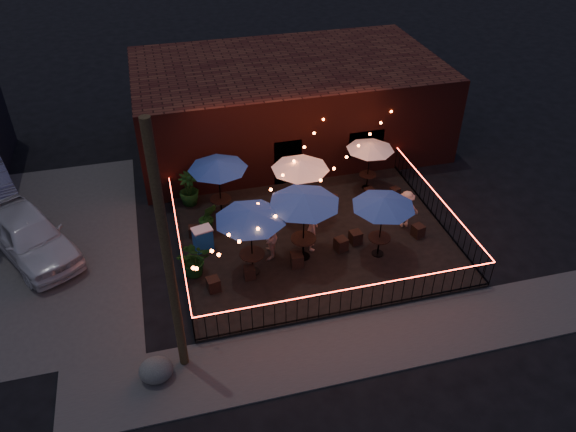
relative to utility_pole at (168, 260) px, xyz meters
name	(u,v)px	position (x,y,z in m)	size (l,w,h in m)	color
ground	(331,275)	(5.40, 2.60, -4.00)	(110.00, 110.00, 0.00)	black
patio	(314,239)	(5.40, 4.60, -3.92)	(10.00, 8.00, 0.15)	black
sidewalk	(364,343)	(5.40, -0.65, -3.98)	(18.00, 2.50, 0.05)	#423F3D
brick_building	(287,103)	(6.40, 12.59, -2.00)	(14.00, 8.00, 4.00)	#36130E
utility_pole	(168,260)	(0.00, 0.00, 0.00)	(0.26, 0.26, 8.00)	#322614
fence_front	(351,300)	(5.40, 0.60, -3.34)	(10.00, 0.04, 1.04)	black
fence_left	(180,248)	(0.40, 4.60, -3.34)	(0.04, 8.00, 1.04)	black
fence_right	(437,208)	(10.40, 4.60, -3.34)	(0.04, 8.00, 1.04)	black
festoon_lights	(291,194)	(4.39, 4.30, -1.48)	(10.02, 8.72, 1.32)	#FA581F
cafe_table_0	(250,216)	(2.75, 3.30, -1.41)	(2.98, 2.98, 2.67)	black
cafe_table_1	(218,165)	(2.24, 6.97, -1.55)	(2.47, 2.47, 2.52)	black
cafe_table_2	(304,199)	(4.68, 3.65, -1.34)	(2.55, 2.55, 2.75)	black
cafe_table_3	(300,166)	(5.27, 6.24, -1.59)	(2.95, 2.95, 2.47)	black
cafe_table_4	(384,203)	(7.36, 3.12, -1.60)	(2.46, 2.46, 2.47)	black
cafe_table_5	(370,147)	(8.57, 7.38, -1.85)	(2.47, 2.47, 2.19)	black
bistro_chair_0	(213,284)	(1.28, 2.74, -3.61)	(0.41, 0.41, 0.49)	black
bistro_chair_1	(250,273)	(2.58, 3.03, -3.63)	(0.37, 0.37, 0.44)	black
bistro_chair_2	(194,231)	(0.99, 5.89, -3.64)	(0.36, 0.36, 0.42)	black
bistro_chair_3	(251,214)	(3.31, 6.38, -3.60)	(0.43, 0.43, 0.51)	black
bistro_chair_4	(297,260)	(4.33, 3.23, -3.60)	(0.43, 0.43, 0.51)	black
bistro_chair_5	(341,244)	(6.14, 3.70, -3.60)	(0.42, 0.42, 0.49)	black
bistro_chair_6	(287,207)	(4.83, 6.51, -3.63)	(0.37, 0.37, 0.44)	black
bistro_chair_7	(332,202)	(6.67, 6.40, -3.60)	(0.43, 0.43, 0.51)	black
bistro_chair_8	(355,237)	(6.80, 3.96, -3.61)	(0.41, 0.41, 0.49)	black
bistro_chair_9	(418,231)	(9.23, 3.75, -3.61)	(0.40, 0.40, 0.47)	black
bistro_chair_10	(369,193)	(8.38, 6.63, -3.63)	(0.38, 0.38, 0.45)	black
bistro_chair_11	(395,192)	(9.46, 6.47, -3.65)	(0.34, 0.34, 0.40)	black
patron_a	(312,229)	(5.12, 4.08, -2.97)	(0.64, 0.42, 1.75)	#CDAD8E
patron_b	(268,237)	(3.47, 3.98, -2.96)	(0.86, 0.67, 1.78)	tan
patron_c	(406,209)	(8.99, 4.49, -3.08)	(1.00, 0.58, 1.55)	tan
potted_shrub_a	(194,259)	(0.80, 3.72, -3.19)	(1.18, 1.02, 1.31)	#15370E
potted_shrub_b	(208,218)	(1.59, 6.00, -3.20)	(0.72, 0.58, 1.31)	#193B0F
potted_shrub_c	(189,189)	(1.11, 8.08, -3.13)	(0.80, 0.80, 1.43)	#16390B
cooler	(203,239)	(1.25, 5.00, -3.38)	(0.80, 0.66, 0.93)	blue
boulder	(156,370)	(-0.82, -0.37, -3.63)	(0.94, 0.80, 0.73)	#4C4D47
car_white	(30,235)	(-4.80, 6.46, -3.14)	(2.02, 5.03, 1.71)	white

